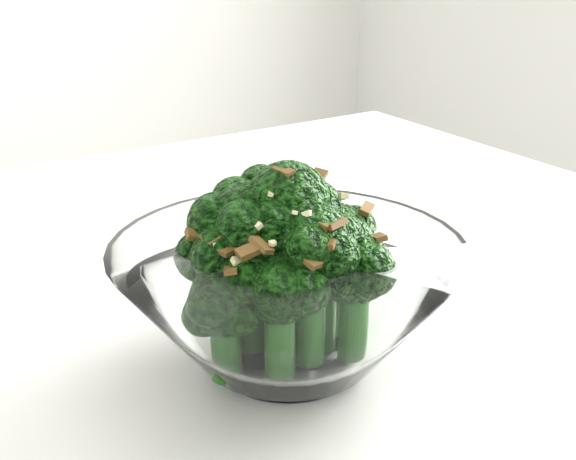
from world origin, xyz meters
TOP-DOWN VIEW (x-y plane):
  - table at (0.13, -0.02)m, footprint 1.20×0.80m
  - broccoli_dish at (0.24, -0.14)m, footprint 0.22×0.22m

SIDE VIEW (x-z plane):
  - table at x=0.13m, z-range 0.31..1.06m
  - broccoli_dish at x=0.24m, z-range 0.74..0.87m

